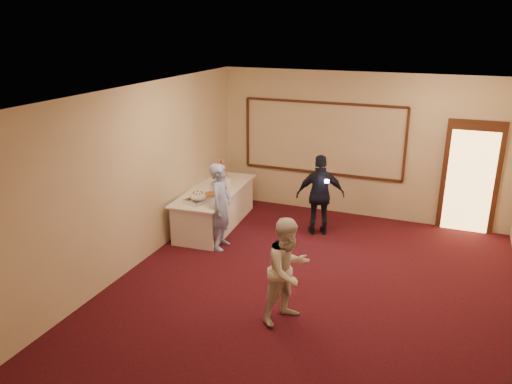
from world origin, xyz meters
TOP-DOWN VIEW (x-y plane):
  - floor at (0.00, 0.00)m, footprint 7.00×7.00m
  - room_walls at (0.00, 0.00)m, footprint 6.04×7.04m
  - wall_molding at (-0.80, 3.47)m, footprint 3.45×0.04m
  - doorway at (2.15, 3.45)m, footprint 1.05×0.07m
  - buffet_table at (-2.53, 1.82)m, footprint 1.11×2.49m
  - pavlova_tray at (-2.48, 1.05)m, footprint 0.48×0.57m
  - cupcake_stand at (-2.78, 2.65)m, footprint 0.28×0.28m
  - plate_stack_a at (-2.51, 1.78)m, footprint 0.19×0.19m
  - plate_stack_b at (-2.44, 2.22)m, footprint 0.17×0.17m
  - tart at (-2.41, 1.43)m, footprint 0.29×0.29m
  - man at (-1.97, 0.94)m, footprint 0.42×0.60m
  - woman at (-0.11, -0.84)m, footprint 0.85×0.91m
  - guest at (-0.47, 2.22)m, footprint 1.00×0.70m
  - camera_flash at (-0.30, 1.97)m, footprint 0.08×0.05m

SIDE VIEW (x-z plane):
  - floor at x=0.00m, z-range 0.00..0.00m
  - buffet_table at x=-2.53m, z-range 0.00..0.77m
  - woman at x=-0.11m, z-range 0.00..1.50m
  - guest at x=-0.47m, z-range 0.00..1.58m
  - man at x=-1.97m, z-range 0.00..1.59m
  - tart at x=-2.41m, z-range 0.77..0.83m
  - plate_stack_b at x=-2.44m, z-range 0.77..0.92m
  - plate_stack_a at x=-2.51m, z-range 0.77..0.93m
  - pavlova_tray at x=-2.48m, z-range 0.76..0.94m
  - cupcake_stand at x=-2.78m, z-range 0.71..1.13m
  - doorway at x=2.15m, z-range -0.02..2.18m
  - camera_flash at x=-0.30m, z-range 1.14..1.19m
  - wall_molding at x=-0.80m, z-range 0.83..2.38m
  - room_walls at x=0.00m, z-range 0.52..3.54m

